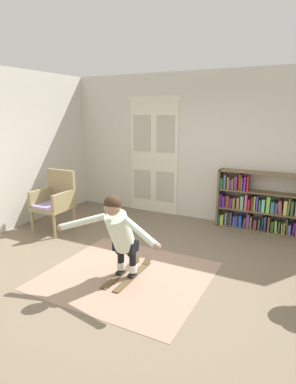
# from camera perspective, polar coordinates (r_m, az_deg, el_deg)

# --- Properties ---
(ground_plane) EXTENTS (7.20, 7.20, 0.00)m
(ground_plane) POSITION_cam_1_polar(r_m,az_deg,el_deg) (4.58, -1.05, -13.72)
(ground_plane) COLOR #72634E
(back_wall) EXTENTS (6.00, 0.10, 2.90)m
(back_wall) POSITION_cam_1_polar(r_m,az_deg,el_deg) (6.49, 10.04, 7.73)
(back_wall) COLOR beige
(back_wall) RESTS_ON ground
(side_wall_left) EXTENTS (0.10, 6.00, 2.90)m
(side_wall_left) POSITION_cam_1_polar(r_m,az_deg,el_deg) (6.37, -23.81, 6.66)
(side_wall_left) COLOR beige
(side_wall_left) RESTS_ON ground
(double_door) EXTENTS (1.22, 0.05, 2.45)m
(double_door) POSITION_cam_1_polar(r_m,az_deg,el_deg) (6.88, 1.04, 6.42)
(double_door) COLOR silver
(double_door) RESTS_ON ground
(rug) EXTENTS (2.09, 1.90, 0.01)m
(rug) POSITION_cam_1_polar(r_m,az_deg,el_deg) (4.46, -3.73, -14.48)
(rug) COLOR #9E7C67
(rug) RESTS_ON ground
(bookshelf) EXTENTS (1.58, 0.30, 1.09)m
(bookshelf) POSITION_cam_1_polar(r_m,az_deg,el_deg) (6.23, 18.96, -2.42)
(bookshelf) COLOR brown
(bookshelf) RESTS_ON ground
(wicker_chair) EXTENTS (0.60, 0.60, 1.10)m
(wicker_chair) POSITION_cam_1_polar(r_m,az_deg,el_deg) (6.11, -16.11, -1.26)
(wicker_chair) COLOR #98855B
(wicker_chair) RESTS_ON ground
(skis_pair) EXTENTS (0.29, 0.92, 0.07)m
(skis_pair) POSITION_cam_1_polar(r_m,az_deg,el_deg) (4.48, -3.52, -14.10)
(skis_pair) COLOR brown
(skis_pair) RESTS_ON rug
(person_skier) EXTENTS (1.41, 0.65, 1.11)m
(person_skier) POSITION_cam_1_polar(r_m,az_deg,el_deg) (4.04, -5.11, -6.86)
(person_skier) COLOR white
(person_skier) RESTS_ON skis_pair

